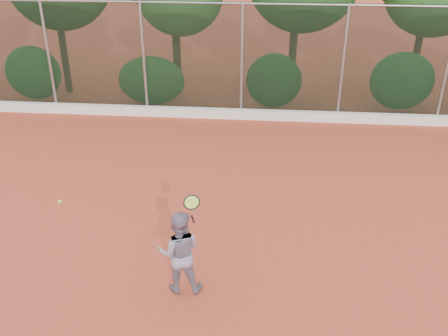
{
  "coord_description": "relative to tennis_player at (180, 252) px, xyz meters",
  "views": [
    {
      "loc": [
        0.79,
        -7.78,
        5.81
      ],
      "look_at": [
        0.0,
        1.0,
        1.25
      ],
      "focal_mm": 40.0,
      "sensor_mm": 36.0,
      "label": 1
    }
  ],
  "objects": [
    {
      "name": "tennis_ball_in_flight",
      "position": [
        -1.71,
        -0.42,
        1.14
      ],
      "size": [
        0.06,
        0.06,
        0.06
      ],
      "color": "#B7DB31",
      "rests_on": "ground"
    },
    {
      "name": "ground",
      "position": [
        0.55,
        1.16,
        -0.76
      ],
      "size": [
        80.0,
        80.0,
        0.0
      ],
      "primitive_type": "plane",
      "color": "#AF4029",
      "rests_on": "ground"
    },
    {
      "name": "chainlink_fence",
      "position": [
        0.55,
        8.16,
        1.1
      ],
      "size": [
        24.09,
        0.09,
        3.5
      ],
      "color": "black",
      "rests_on": "ground"
    },
    {
      "name": "tennis_player",
      "position": [
        0.0,
        0.0,
        0.0
      ],
      "size": [
        0.79,
        0.64,
        1.52
      ],
      "primitive_type": "imported",
      "rotation": [
        0.0,
        0.0,
        3.24
      ],
      "color": "gray",
      "rests_on": "ground"
    },
    {
      "name": "concrete_curb",
      "position": [
        0.55,
        7.98,
        -0.61
      ],
      "size": [
        24.0,
        0.2,
        0.3
      ],
      "primitive_type": "cube",
      "color": "silver",
      "rests_on": "ground"
    },
    {
      "name": "tennis_racket",
      "position": [
        0.25,
        -0.09,
        1.0
      ],
      "size": [
        0.28,
        0.27,
        0.55
      ],
      "color": "black",
      "rests_on": "ground"
    }
  ]
}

